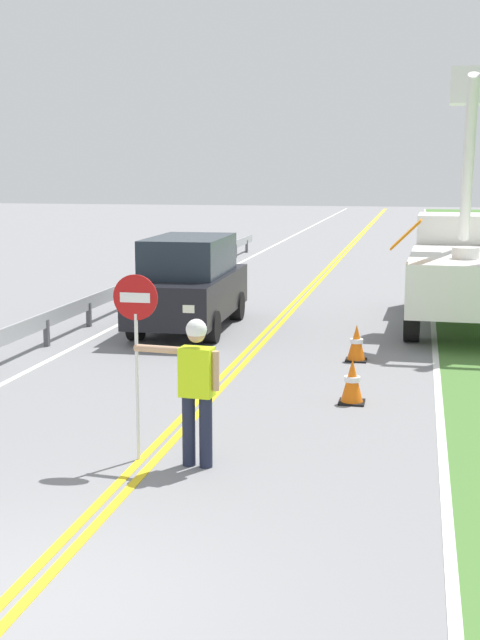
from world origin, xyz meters
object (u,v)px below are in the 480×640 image
object	(u,v)px
stop_sign_paddle	(136,325)
oncoming_suv_nearest	(189,283)
traffic_cone_mid	(356,343)
flagger_worker	(196,383)
utility_bucket_truck	(462,263)
traffic_cone_lead	(352,382)

from	to	relation	value
stop_sign_paddle	oncoming_suv_nearest	xyz separation A→B (m)	(-1.71, 8.66, -0.65)
traffic_cone_mid	flagger_worker	bearing A→B (deg)	-103.29
utility_bucket_truck	traffic_cone_lead	distance (m)	7.95
flagger_worker	utility_bucket_truck	world-z (taller)	utility_bucket_truck
oncoming_suv_nearest	utility_bucket_truck	bearing A→B (deg)	19.51
stop_sign_paddle	flagger_worker	bearing A→B (deg)	-5.22
flagger_worker	traffic_cone_lead	world-z (taller)	flagger_worker
stop_sign_paddle	traffic_cone_lead	xyz separation A→B (m)	(2.40, 3.18, -1.37)
stop_sign_paddle	utility_bucket_truck	size ratio (longest dim) A/B	0.34
flagger_worker	stop_sign_paddle	distance (m)	1.02
flagger_worker	utility_bucket_truck	distance (m)	11.45
traffic_cone_lead	traffic_cone_mid	size ratio (longest dim) A/B	1.00
oncoming_suv_nearest	traffic_cone_mid	bearing A→B (deg)	-32.24
utility_bucket_truck	traffic_cone_lead	xyz separation A→B (m)	(-1.95, -7.63, -1.09)
utility_bucket_truck	oncoming_suv_nearest	world-z (taller)	utility_bucket_truck
utility_bucket_truck	oncoming_suv_nearest	bearing A→B (deg)	-160.49
oncoming_suv_nearest	traffic_cone_mid	world-z (taller)	oncoming_suv_nearest
flagger_worker	traffic_cone_mid	distance (m)	6.45
stop_sign_paddle	oncoming_suv_nearest	distance (m)	8.85
traffic_cone_mid	utility_bucket_truck	bearing A→B (deg)	65.62
flagger_worker	stop_sign_paddle	bearing A→B (deg)	174.78
utility_bucket_truck	oncoming_suv_nearest	size ratio (longest dim) A/B	1.48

